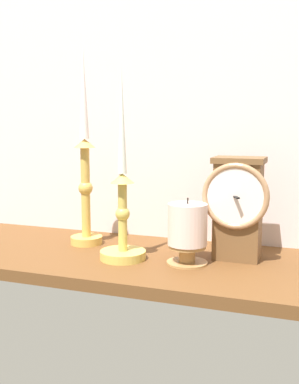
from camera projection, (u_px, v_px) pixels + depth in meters
ground_plane at (129, 260)px, 101.14cm from camera, size 100.00×36.00×2.40cm
back_wall at (157, 106)px, 113.50cm from camera, size 120.00×2.00×65.00cm
mantel_clock at (238, 206)px, 96.07cm from camera, size 13.52×10.56×21.41cm
candlestick_tall_left at (122, 209)px, 96.21cm from camera, size 9.65×9.65×39.67cm
candlestick_tall_center at (85, 172)px, 107.77cm from camera, size 7.48×7.48×45.66cm
pillar_candle_front at (187, 230)px, 93.51cm from camera, size 8.34×8.34×13.53cm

